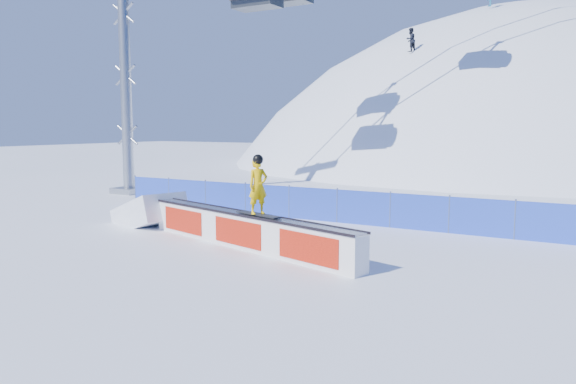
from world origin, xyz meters
The scene contains 7 objects.
ground centered at (0.00, 0.00, 0.00)m, with size 160.00×160.00×0.00m, color white.
snow_hill centered at (0.00, 42.00, -18.00)m, with size 64.00×64.00×64.00m.
safety_fence centered at (0.00, 4.50, 0.60)m, with size 22.05×0.05×1.30m.
rail_box centered at (-1.44, -0.67, 0.50)m, with size 8.35×2.92×1.02m.
snow_ramp centered at (-6.55, 0.80, 0.00)m, with size 2.51×1.68×0.94m, color white, non-canonical shape.
snowboarder centered at (-0.87, -0.83, 1.85)m, with size 1.62×0.72×1.68m.
distant_skiers centered at (1.74, 29.12, 11.19)m, with size 16.07×9.22×5.80m.
Camera 1 is at (7.57, -13.60, 3.48)m, focal length 35.00 mm.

